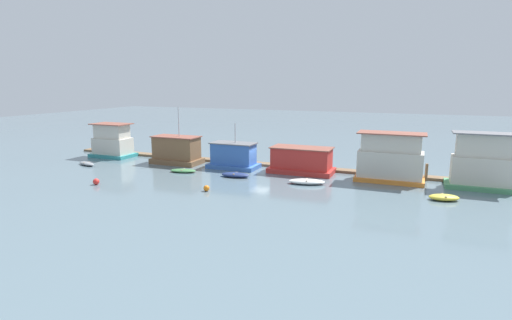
% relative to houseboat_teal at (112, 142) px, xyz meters
% --- Properties ---
extents(ground_plane, '(200.00, 200.00, 0.00)m').
position_rel_houseboat_teal_xyz_m(ground_plane, '(22.44, -0.20, -2.12)').
color(ground_plane, slate).
extents(dock_walkway, '(59.60, 1.44, 0.30)m').
position_rel_houseboat_teal_xyz_m(dock_walkway, '(22.44, 2.52, -1.97)').
color(dock_walkway, brown).
rests_on(dock_walkway, ground_plane).
extents(houseboat_teal, '(5.85, 3.76, 4.73)m').
position_rel_houseboat_teal_xyz_m(houseboat_teal, '(0.00, 0.00, 0.00)').
color(houseboat_teal, teal).
rests_on(houseboat_teal, ground_plane).
extents(houseboat_brown, '(6.46, 3.40, 7.35)m').
position_rel_houseboat_teal_xyz_m(houseboat_brown, '(11.04, -0.61, -0.41)').
color(houseboat_brown, brown).
rests_on(houseboat_brown, ground_plane).
extents(houseboat_blue, '(6.13, 3.39, 5.57)m').
position_rel_houseboat_teal_xyz_m(houseboat_blue, '(19.09, -0.34, -0.65)').
color(houseboat_blue, '#3866B7').
rests_on(houseboat_blue, ground_plane).
extents(houseboat_red, '(7.49, 3.81, 3.02)m').
position_rel_houseboat_teal_xyz_m(houseboat_red, '(27.54, 0.34, -0.69)').
color(houseboat_red, red).
rests_on(houseboat_red, ground_plane).
extents(houseboat_orange, '(7.07, 3.33, 5.24)m').
position_rel_houseboat_teal_xyz_m(houseboat_orange, '(37.38, -0.11, 0.28)').
color(houseboat_orange, orange).
rests_on(houseboat_orange, ground_plane).
extents(houseboat_green, '(6.69, 3.30, 5.59)m').
position_rel_houseboat_teal_xyz_m(houseboat_green, '(46.10, 0.25, 0.34)').
color(houseboat_green, '#4C9360').
rests_on(houseboat_green, ground_plane).
extents(dinghy_grey, '(3.29, 1.94, 0.42)m').
position_rel_houseboat_teal_xyz_m(dinghy_grey, '(1.03, -5.99, -1.90)').
color(dinghy_grey, gray).
rests_on(dinghy_grey, ground_plane).
extents(dinghy_green, '(3.32, 1.96, 0.39)m').
position_rel_houseboat_teal_xyz_m(dinghy_green, '(14.65, -4.79, -1.92)').
color(dinghy_green, '#47844C').
rests_on(dinghy_green, ground_plane).
extents(dinghy_navy, '(3.35, 1.69, 0.51)m').
position_rel_houseboat_teal_xyz_m(dinghy_navy, '(21.35, -4.64, -1.86)').
color(dinghy_navy, navy).
rests_on(dinghy_navy, ground_plane).
extents(dinghy_white, '(3.99, 2.32, 0.53)m').
position_rel_houseboat_teal_xyz_m(dinghy_white, '(29.55, -4.63, -1.85)').
color(dinghy_white, white).
rests_on(dinghy_white, ground_plane).
extents(dinghy_yellow, '(2.88, 2.00, 0.54)m').
position_rel_houseboat_teal_xyz_m(dinghy_yellow, '(42.48, -5.59, -1.84)').
color(dinghy_yellow, yellow).
rests_on(dinghy_yellow, ground_plane).
extents(mooring_post_far_left, '(0.30, 0.30, 1.88)m').
position_rel_houseboat_teal_xyz_m(mooring_post_far_left, '(41.04, 1.55, -1.17)').
color(mooring_post_far_left, brown).
rests_on(mooring_post_far_left, ground_plane).
extents(mooring_post_near_left, '(0.30, 0.30, 1.65)m').
position_rel_houseboat_teal_xyz_m(mooring_post_near_left, '(18.22, 1.55, -1.29)').
color(mooring_post_near_left, '#846B4C').
rests_on(mooring_post_near_left, ground_plane).
extents(mooring_post_far_right, '(0.29, 0.29, 1.23)m').
position_rel_houseboat_teal_xyz_m(mooring_post_far_right, '(20.01, 1.55, -1.50)').
color(mooring_post_far_right, brown).
rests_on(mooring_post_far_right, ground_plane).
extents(buoy_orange, '(0.59, 0.59, 0.59)m').
position_rel_houseboat_teal_xyz_m(buoy_orange, '(21.27, -11.02, -1.82)').
color(buoy_orange, orange).
rests_on(buoy_orange, ground_plane).
extents(buoy_red, '(0.65, 0.65, 0.65)m').
position_rel_houseboat_teal_xyz_m(buoy_red, '(9.47, -13.16, -1.79)').
color(buoy_red, red).
rests_on(buoy_red, ground_plane).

